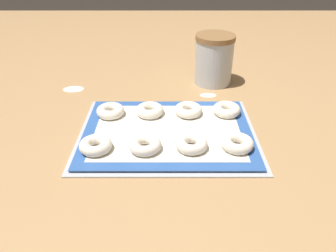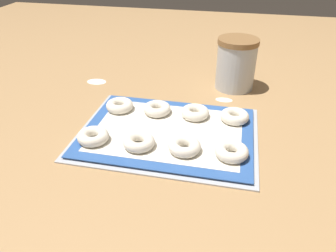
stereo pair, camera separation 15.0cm
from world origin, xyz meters
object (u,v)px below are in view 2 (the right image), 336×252
bagel_back_far_left (120,105)px  bagel_front_far_left (93,136)px  bagel_front_mid_right (184,146)px  bagel_front_mid_left (139,142)px  flour_canister (236,64)px  baking_tray (168,133)px  bagel_back_far_right (235,116)px  bagel_back_mid_right (195,112)px  bagel_front_far_right (232,151)px  bagel_back_mid_left (157,109)px

bagel_back_far_left → bagel_front_far_left: bearing=-93.5°
bagel_front_mid_right → bagel_back_far_left: bearing=143.5°
bagel_front_mid_left → flour_canister: flour_canister is taller
baking_tray → bagel_back_far_right: bagel_back_far_right is taller
baking_tray → bagel_back_far_right: bearing=27.8°
bagel_front_mid_right → bagel_back_far_right: size_ratio=1.00×
bagel_front_far_left → bagel_front_mid_left: size_ratio=1.00×
bagel_front_mid_right → flour_canister: size_ratio=0.47×
bagel_back_far_left → baking_tray: bearing=-26.6°
bagel_front_mid_left → bagel_back_far_right: size_ratio=1.00×
baking_tray → flour_canister: 0.37m
bagel_front_mid_left → bagel_back_far_right: same height
bagel_front_far_left → bagel_back_mid_right: (0.23, 0.17, 0.00)m
baking_tray → bagel_back_far_left: bearing=153.4°
bagel_front_far_left → bagel_front_mid_left: same height
bagel_front_mid_right → bagel_front_far_right: (0.11, 0.00, 0.00)m
bagel_front_far_left → bagel_front_mid_right: size_ratio=1.00×
baking_tray → bagel_back_mid_left: (-0.05, 0.08, 0.02)m
bagel_front_mid_right → bagel_back_mid_left: bearing=123.1°
bagel_back_mid_left → bagel_back_mid_right: size_ratio=1.00×
bagel_back_far_left → bagel_front_mid_right: bearing=-36.5°
bagel_back_mid_right → flour_canister: (0.10, 0.24, 0.06)m
bagel_back_mid_left → bagel_back_far_right: (0.21, 0.00, 0.00)m
baking_tray → flour_canister: bearing=64.8°
bagel_front_mid_right → bagel_back_mid_right: same height
flour_canister → bagel_front_far_right: bearing=-88.3°
bagel_front_far_left → bagel_back_far_right: same height
bagel_front_far_right → bagel_back_far_right: bearing=90.1°
flour_canister → bagel_back_far_right: bearing=-87.3°
baking_tray → bagel_back_mid_left: 0.10m
bagel_back_far_left → bagel_back_far_right: bearing=1.3°
bagel_front_mid_right → bagel_back_mid_left: 0.19m
bagel_front_mid_left → bagel_front_mid_right: bearing=2.6°
bagel_back_far_left → bagel_back_mid_left: bearing=1.9°
bagel_front_far_left → flour_canister: size_ratio=0.47×
bagel_front_mid_right → flour_canister: 0.42m
baking_tray → bagel_back_mid_right: 0.10m
bagel_front_mid_left → bagel_front_mid_right: 0.11m
bagel_front_mid_right → bagel_back_far_left: same height
bagel_back_mid_right → baking_tray: bearing=-124.2°
bagel_front_mid_left → flour_canister: 0.46m
bagel_back_mid_right → flour_canister: flour_canister is taller
bagel_front_mid_left → bagel_front_far_right: (0.22, 0.01, 0.00)m
bagel_back_mid_left → bagel_back_far_left: bearing=-178.1°
baking_tray → bagel_front_far_left: size_ratio=5.92×
baking_tray → flour_canister: flour_canister is taller
bagel_front_mid_left → bagel_back_far_left: bearing=122.8°
bagel_back_far_right → bagel_front_far_right: bearing=-89.9°
bagel_front_mid_left → bagel_back_far_right: bearing=38.2°
bagel_front_mid_left → flour_canister: size_ratio=0.47×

